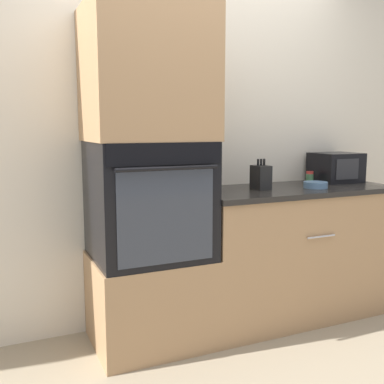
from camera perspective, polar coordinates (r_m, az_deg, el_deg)
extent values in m
plane|color=gray|center=(2.90, 3.86, -19.50)|extent=(12.00, 12.00, 0.00)
cube|color=beige|center=(3.14, -1.35, 6.44)|extent=(8.00, 0.05, 2.50)
cube|color=#A87F56|center=(2.91, -5.31, -13.41)|extent=(0.71, 0.60, 0.56)
cube|color=black|center=(2.74, -5.48, -0.99)|extent=(0.68, 0.59, 0.71)
cube|color=black|center=(2.42, -3.31, 4.85)|extent=(0.66, 0.01, 0.12)
cube|color=orange|center=(2.42, -3.28, 4.85)|extent=(0.09, 0.00, 0.03)
cube|color=#333842|center=(2.47, -3.24, -3.16)|extent=(0.56, 0.01, 0.53)
cylinder|color=black|center=(2.40, -3.03, 3.02)|extent=(0.58, 0.02, 0.02)
cube|color=#A87F56|center=(2.72, -5.71, 14.60)|extent=(0.71, 0.60, 0.77)
cube|color=#A87F56|center=(3.33, 12.48, -7.66)|extent=(1.43, 0.60, 0.90)
cube|color=black|center=(3.23, 12.74, 0.29)|extent=(1.45, 0.63, 0.03)
cylinder|color=#B7B7BC|center=(3.04, 16.10, -5.46)|extent=(0.22, 0.01, 0.01)
cube|color=black|center=(3.62, 17.77, 3.00)|extent=(0.34, 0.29, 0.22)
cube|color=#28282B|center=(3.50, 19.13, 2.76)|extent=(0.21, 0.01, 0.15)
cube|color=black|center=(3.07, 8.73, 1.84)|extent=(0.10, 0.13, 0.16)
cylinder|color=black|center=(3.05, 8.39, 3.75)|extent=(0.02, 0.02, 0.04)
cylinder|color=black|center=(3.06, 8.77, 3.76)|extent=(0.02, 0.02, 0.04)
cylinder|color=black|center=(3.08, 9.15, 3.77)|extent=(0.02, 0.02, 0.04)
cylinder|color=#517599|center=(3.23, 15.41, 0.89)|extent=(0.17, 0.17, 0.04)
cylinder|color=silver|center=(3.10, 2.92, 1.16)|extent=(0.04, 0.04, 0.07)
cylinder|color=#B7B7BC|center=(3.09, 2.93, 2.03)|extent=(0.04, 0.04, 0.02)
cylinder|color=silver|center=(3.13, 1.13, 1.04)|extent=(0.06, 0.06, 0.05)
cylinder|color=gold|center=(3.12, 1.13, 1.65)|extent=(0.05, 0.05, 0.01)
cylinder|color=#427047|center=(3.49, 14.71, 1.67)|extent=(0.06, 0.06, 0.07)
cylinder|color=red|center=(3.49, 14.74, 2.40)|extent=(0.05, 0.05, 0.02)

